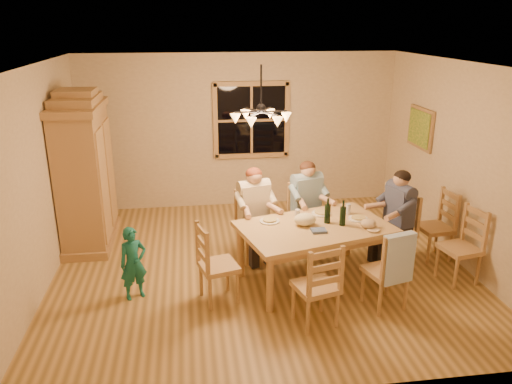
{
  "coord_description": "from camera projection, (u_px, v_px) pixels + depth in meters",
  "views": [
    {
      "loc": [
        -0.91,
        -6.1,
        3.2
      ],
      "look_at": [
        -0.05,
        0.1,
        1.04
      ],
      "focal_mm": 35.0,
      "sensor_mm": 36.0,
      "label": 1
    }
  ],
  "objects": [
    {
      "name": "plate_woman",
      "position": [
        270.0,
        221.0,
        6.38
      ],
      "size": [
        0.26,
        0.26,
        0.02
      ],
      "primitive_type": "cylinder",
      "color": "white",
      "rests_on": "dining_table"
    },
    {
      "name": "chandelier",
      "position": [
        261.0,
        116.0,
        6.19
      ],
      "size": [
        0.77,
        0.68,
        0.71
      ],
      "color": "black",
      "rests_on": "ceiling"
    },
    {
      "name": "cloth_bundle",
      "position": [
        305.0,
        219.0,
        6.26
      ],
      "size": [
        0.28,
        0.22,
        0.15
      ],
      "primitive_type": "ellipsoid",
      "color": "beige",
      "rests_on": "dining_table"
    },
    {
      "name": "chair_end_left",
      "position": [
        219.0,
        277.0,
        5.94
      ],
      "size": [
        0.52,
        0.53,
        0.99
      ],
      "rotation": [
        0.0,
        0.0,
        -1.31
      ],
      "color": "#AC874C",
      "rests_on": "floor"
    },
    {
      "name": "ceiling",
      "position": [
        261.0,
        64.0,
        5.99
      ],
      "size": [
        5.5,
        5.0,
        0.02
      ],
      "primitive_type": "cube",
      "color": "white",
      "rests_on": "wall_back"
    },
    {
      "name": "wall_right",
      "position": [
        460.0,
        164.0,
        6.79
      ],
      "size": [
        0.02,
        5.0,
        2.7
      ],
      "primitive_type": "cube",
      "color": "tan",
      "rests_on": "floor"
    },
    {
      "name": "adult_plaid_man",
      "position": [
        307.0,
        195.0,
        7.13
      ],
      "size": [
        0.48,
        0.5,
        0.87
      ],
      "rotation": [
        0.0,
        0.0,
        3.4
      ],
      "color": "#326B89",
      "rests_on": "floor"
    },
    {
      "name": "wall_back",
      "position": [
        240.0,
        131.0,
        8.77
      ],
      "size": [
        5.5,
        0.02,
        2.7
      ],
      "primitive_type": "cube",
      "color": "tan",
      "rests_on": "floor"
    },
    {
      "name": "cap",
      "position": [
        368.0,
        223.0,
        6.18
      ],
      "size": [
        0.2,
        0.2,
        0.11
      ],
      "primitive_type": "ellipsoid",
      "color": "tan",
      "rests_on": "dining_table"
    },
    {
      "name": "towel",
      "position": [
        398.0,
        259.0,
        5.52
      ],
      "size": [
        0.39,
        0.19,
        0.58
      ],
      "primitive_type": "cube",
      "rotation": [
        0.0,
        0.0,
        0.26
      ],
      "color": "#B0CCEE",
      "rests_on": "chair_near_right"
    },
    {
      "name": "wall_left",
      "position": [
        38.0,
        181.0,
        6.07
      ],
      "size": [
        0.02,
        5.0,
        2.7
      ],
      "primitive_type": "cube",
      "color": "tan",
      "rests_on": "floor"
    },
    {
      "name": "adult_woman",
      "position": [
        254.0,
        202.0,
        6.82
      ],
      "size": [
        0.48,
        0.5,
        0.87
      ],
      "rotation": [
        0.0,
        0.0,
        3.4
      ],
      "color": "beige",
      "rests_on": "floor"
    },
    {
      "name": "window",
      "position": [
        251.0,
        120.0,
        8.7
      ],
      "size": [
        1.3,
        0.06,
        1.3
      ],
      "color": "black",
      "rests_on": "wall_back"
    },
    {
      "name": "painting",
      "position": [
        420.0,
        128.0,
        7.83
      ],
      "size": [
        0.06,
        0.78,
        0.64
      ],
      "color": "#A67D48",
      "rests_on": "wall_right"
    },
    {
      "name": "wine_bottle_b",
      "position": [
        343.0,
        213.0,
        6.23
      ],
      "size": [
        0.08,
        0.08,
        0.33
      ],
      "primitive_type": "cylinder",
      "color": "black",
      "rests_on": "dining_table"
    },
    {
      "name": "chair_far_right",
      "position": [
        306.0,
        229.0,
        7.3
      ],
      "size": [
        0.53,
        0.52,
        0.99
      ],
      "rotation": [
        0.0,
        0.0,
        3.4
      ],
      "color": "#AC874C",
      "rests_on": "floor"
    },
    {
      "name": "adult_slate_man",
      "position": [
        399.0,
        206.0,
        6.7
      ],
      "size": [
        0.5,
        0.48,
        0.87
      ],
      "rotation": [
        0.0,
        0.0,
        1.83
      ],
      "color": "#3E4563",
      "rests_on": "floor"
    },
    {
      "name": "chair_near_right",
      "position": [
        385.0,
        283.0,
        5.82
      ],
      "size": [
        0.53,
        0.52,
        0.99
      ],
      "rotation": [
        0.0,
        0.0,
        0.26
      ],
      "color": "#AC874C",
      "rests_on": "floor"
    },
    {
      "name": "floor",
      "position": [
        260.0,
        266.0,
        6.87
      ],
      "size": [
        5.5,
        5.5,
        0.0
      ],
      "primitive_type": "plane",
      "color": "olive",
      "rests_on": "ground"
    },
    {
      "name": "chair_far_left",
      "position": [
        254.0,
        238.0,
        7.0
      ],
      "size": [
        0.53,
        0.52,
        0.99
      ],
      "rotation": [
        0.0,
        0.0,
        3.4
      ],
      "color": "#AC874C",
      "rests_on": "floor"
    },
    {
      "name": "chair_spare_front",
      "position": [
        458.0,
        259.0,
        6.39
      ],
      "size": [
        0.49,
        0.51,
        0.99
      ],
      "rotation": [
        0.0,
        0.0,
        1.76
      ],
      "color": "#AC874C",
      "rests_on": "floor"
    },
    {
      "name": "plate_slate",
      "position": [
        358.0,
        219.0,
        6.45
      ],
      "size": [
        0.26,
        0.26,
        0.02
      ],
      "primitive_type": "cylinder",
      "color": "white",
      "rests_on": "dining_table"
    },
    {
      "name": "chair_near_left",
      "position": [
        315.0,
        299.0,
        5.48
      ],
      "size": [
        0.53,
        0.52,
        0.99
      ],
      "rotation": [
        0.0,
        0.0,
        0.26
      ],
      "color": "#AC874C",
      "rests_on": "floor"
    },
    {
      "name": "wine_glass_b",
      "position": [
        348.0,
        209.0,
        6.61
      ],
      "size": [
        0.06,
        0.06,
        0.14
      ],
      "primitive_type": "cylinder",
      "color": "silver",
      "rests_on": "dining_table"
    },
    {
      "name": "wine_bottle_a",
      "position": [
        328.0,
        211.0,
        6.3
      ],
      "size": [
        0.08,
        0.08,
        0.33
      ],
      "primitive_type": "cylinder",
      "color": "black",
      "rests_on": "dining_table"
    },
    {
      "name": "wine_glass_a",
      "position": [
        297.0,
        215.0,
        6.43
      ],
      "size": [
        0.06,
        0.06,
        0.14
      ],
      "primitive_type": "cylinder",
      "color": "silver",
      "rests_on": "dining_table"
    },
    {
      "name": "chair_end_right",
      "position": [
        395.0,
        242.0,
        6.88
      ],
      "size": [
        0.52,
        0.53,
        0.99
      ],
      "rotation": [
        0.0,
        0.0,
        1.83
      ],
      "color": "#AC874C",
      "rests_on": "floor"
    },
    {
      "name": "armoire",
      "position": [
        86.0,
        175.0,
        7.28
      ],
      "size": [
        0.66,
        1.4,
        2.3
      ],
      "color": "#A67D48",
      "rests_on": "floor"
    },
    {
      "name": "chair_spare_back",
      "position": [
        433.0,
        238.0,
        7.02
      ],
      "size": [
        0.46,
        0.48,
        0.99
      ],
      "rotation": [
        0.0,
        0.0,
        1.66
      ],
      "color": "#AC874C",
      "rests_on": "floor"
    },
    {
      "name": "child",
      "position": [
        133.0,
        263.0,
        5.95
      ],
      "size": [
        0.39,
        0.34,
        0.91
      ],
      "primitive_type": "imported",
      "rotation": [
        0.0,
        0.0,
        0.42
      ],
      "color": "#176B63",
      "rests_on": "floor"
    },
    {
      "name": "dining_table",
      "position": [
        314.0,
        233.0,
        6.29
      ],
      "size": [
        2.07,
        1.57,
        0.76
      ],
      "rotation": [
        0.0,
        0.0,
        0.26
      ],
      "color": "tan",
      "rests_on": "floor"
    },
    {
      "name": "plate_plaid",
      "position": [
        321.0,
        213.0,
        6.63
      ],
      "size": [
        0.26,
        0.26,
        0.02
      ],
      "primitive_type": "cylinder",
      "color": "white",
      "rests_on": "dining_table"
    },
    {
      "name": "napkin",
      "position": [
        319.0,
        231.0,
        6.08
      ],
      "size": [
        0.21,
        0.18,
        0.03
      ],
      "primitive_type": "cube",
      "rotation": [
        0.0,
        0.0,
        0.26
      ],
      "color": "#43547C",
      "rests_on": "dining_table"
    }
  ]
}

